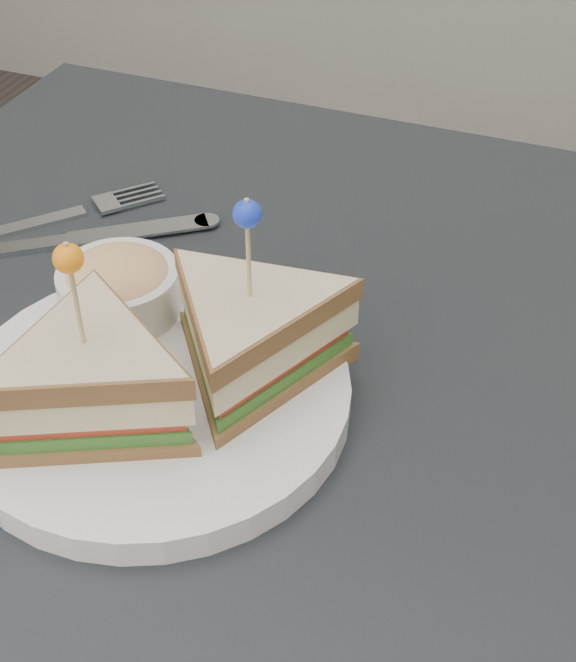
{
  "coord_description": "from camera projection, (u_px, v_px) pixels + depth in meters",
  "views": [
    {
      "loc": [
        0.17,
        -0.39,
        1.16
      ],
      "look_at": [
        0.01,
        0.01,
        0.8
      ],
      "focal_mm": 50.0,
      "sensor_mm": 36.0,
      "label": 1
    }
  ],
  "objects": [
    {
      "name": "table",
      "position": [
        269.0,
        477.0,
        0.63
      ],
      "size": [
        0.8,
        0.8,
        0.75
      ],
      "color": "black",
      "rests_on": "ground"
    },
    {
      "name": "cutlery_fork",
      "position": [
        63.0,
        216.0,
        0.75
      ],
      "size": [
        0.14,
        0.15,
        0.01
      ],
      "rotation": [
        0.0,
        0.0,
        -0.72
      ],
      "color": "silver",
      "rests_on": "table"
    },
    {
      "name": "plate_meal",
      "position": [
        163.0,
        358.0,
        0.56
      ],
      "size": [
        0.28,
        0.26,
        0.14
      ],
      "rotation": [
        0.0,
        0.0,
        -0.07
      ],
      "color": "white",
      "rests_on": "table"
    },
    {
      "name": "cutlery_knife",
      "position": [
        80.0,
        239.0,
        0.72
      ],
      "size": [
        0.17,
        0.13,
        0.01
      ],
      "rotation": [
        0.0,
        0.0,
        -0.95
      ],
      "color": "#B7BEC3",
      "rests_on": "table"
    }
  ]
}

